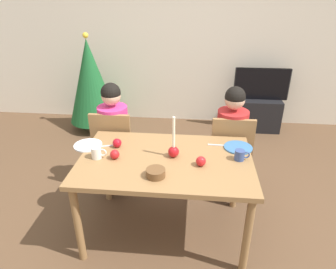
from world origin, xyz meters
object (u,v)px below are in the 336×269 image
at_px(bowl_walnuts, 156,173).
at_px(dining_table, 166,167).
at_px(chair_left, 114,145).
at_px(apple_by_right_mug, 115,154).
at_px(apple_by_left_plate, 201,161).
at_px(person_left_child, 115,139).
at_px(tv, 262,84).
at_px(christmas_tree, 91,81).
at_px(apple_near_candle, 117,143).
at_px(candle_centerpiece, 174,149).
at_px(plate_left, 88,145).
at_px(chair_right, 230,151).
at_px(mug_right, 240,155).
at_px(person_right_child, 230,144).
at_px(tv_stand, 257,114).
at_px(mug_left, 97,153).
at_px(plate_right, 238,147).

bearing_deg(bowl_walnuts, dining_table, 79.65).
relative_size(chair_left, apple_by_right_mug, 11.66).
xyz_separation_m(dining_table, apple_by_left_plate, (0.28, -0.08, 0.12)).
bearing_deg(person_left_child, tv, 43.21).
bearing_deg(christmas_tree, person_left_child, -63.52).
distance_m(dining_table, apple_by_left_plate, 0.32).
bearing_deg(apple_near_candle, dining_table, -19.73).
bearing_deg(apple_near_candle, apple_by_right_mug, -81.38).
height_order(person_left_child, candle_centerpiece, person_left_child).
distance_m(chair_left, plate_left, 0.53).
xyz_separation_m(chair_right, candle_centerpiece, (-0.53, -0.57, 0.31)).
xyz_separation_m(person_left_child, bowl_walnuts, (0.55, -0.90, 0.21)).
relative_size(christmas_tree, mug_right, 11.81).
height_order(person_right_child, plate_left, person_right_child).
bearing_deg(mug_right, tv_stand, 75.69).
bearing_deg(person_right_child, candle_centerpiece, -131.35).
bearing_deg(apple_by_left_plate, plate_left, 166.90).
xyz_separation_m(dining_table, mug_right, (0.59, 0.04, 0.13)).
relative_size(mug_right, apple_by_right_mug, 1.57).
relative_size(chair_right, mug_right, 7.44).
height_order(dining_table, christmas_tree, christmas_tree).
xyz_separation_m(christmas_tree, plate_left, (0.62, -1.93, 0.01)).
distance_m(christmas_tree, apple_by_right_mug, 2.30).
bearing_deg(tv_stand, christmas_tree, -174.94).
bearing_deg(person_right_child, chair_left, -178.44).
distance_m(mug_left, apple_by_right_mug, 0.15).
distance_m(chair_left, tv, 2.46).
relative_size(mug_left, bowl_walnuts, 0.88).
relative_size(bowl_walnuts, apple_by_left_plate, 1.81).
relative_size(tv, mug_left, 6.28).
bearing_deg(bowl_walnuts, christmas_tree, 118.54).
bearing_deg(mug_left, apple_near_candle, 59.20).
bearing_deg(person_right_child, dining_table, -132.54).
bearing_deg(apple_by_left_plate, mug_right, 20.84).
distance_m(person_left_child, plate_left, 0.53).
bearing_deg(dining_table, apple_by_left_plate, -15.03).
relative_size(chair_right, tv, 1.14).
distance_m(person_left_child, christmas_tree, 1.62).
xyz_separation_m(chair_right, christmas_tree, (-1.90, 1.47, 0.23)).
relative_size(mug_left, apple_by_left_plate, 1.60).
bearing_deg(apple_by_left_plate, christmas_tree, 126.57).
height_order(christmas_tree, candle_centerpiece, christmas_tree).
height_order(candle_centerpiece, apple_near_candle, candle_centerpiece).
bearing_deg(mug_right, plate_right, 86.96).
bearing_deg(mug_left, bowl_walnuts, -23.14).
relative_size(chair_right, mug_left, 7.16).
bearing_deg(bowl_walnuts, tv_stand, 64.56).
relative_size(candle_centerpiece, apple_by_left_plate, 4.47).
distance_m(chair_left, plate_right, 1.28).
height_order(dining_table, person_right_child, person_right_child).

